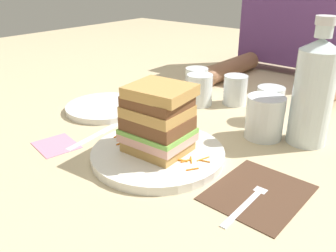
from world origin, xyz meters
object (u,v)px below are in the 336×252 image
Objects in this scene: napkin_dark at (258,192)px; napkin_pink at (56,145)px; juice_glass at (264,119)px; water_bottle at (314,91)px; sandwich at (158,120)px; side_plate at (105,107)px; empty_tumbler_0 at (270,104)px; fork at (252,197)px; main_plate at (158,154)px; empty_tumbler_3 at (235,90)px; empty_tumbler_1 at (199,90)px; knife at (99,133)px; empty_tumbler_2 at (197,81)px.

napkin_pink is (-0.40, -0.11, -0.00)m from napkin_dark.
juice_glass is 0.36× the size of water_bottle.
side_plate is at bearing 159.74° from sandwich.
sandwich is 0.32m from empty_tumbler_0.
empty_tumbler_0 is (-0.12, 0.31, 0.04)m from fork.
napkin_pink is at bearing -164.08° from napkin_dark.
napkin_dark is 1.87× the size of napkin_pink.
fork is 0.41m from napkin_pink.
juice_glass reaches higher than napkin_dark.
napkin_dark is 0.26m from water_bottle.
empty_tumbler_3 is at bearing 96.47° from main_plate.
empty_tumbler_1 is at bearing 138.88° from napkin_dark.
water_bottle reaches higher than knife.
empty_tumbler_1 is 0.40m from napkin_pink.
napkin_pink is at bearing -69.04° from side_plate.
side_plate reaches higher than napkin_pink.
side_plate is at bearing -132.00° from empty_tumbler_3.
sandwich is at bearing 26.51° from napkin_pink.
napkin_pink is at bearing -103.71° from knife.
empty_tumbler_0 is (0.25, 0.31, 0.04)m from knife.
water_bottle is (0.08, 0.04, 0.07)m from juice_glass.
empty_tumbler_1 is (-0.19, -0.02, -0.00)m from empty_tumbler_0.
water_bottle is 0.39m from empty_tumbler_2.
sandwich is 0.36m from empty_tumbler_3.
napkin_pink is (-0.08, -0.39, -0.04)m from empty_tumbler_1.
sandwich is 1.57× the size of empty_tumbler_0.
juice_glass reaches higher than empty_tumbler_2.
empty_tumbler_2 reaches higher than side_plate.
knife is 2.18× the size of juice_glass.
empty_tumbler_0 is (-0.03, 0.09, -0.00)m from juice_glass.
empty_tumbler_2 reaches higher than knife.
fork is at bearing 12.90° from napkin_pink.
empty_tumbler_3 is (0.13, -0.01, 0.00)m from empty_tumbler_2.
water_bottle reaches higher than fork.
empty_tumbler_2 reaches higher than main_plate.
juice_glass is at bearing -42.63° from empty_tumbler_3.
napkin_pink is at bearing -124.11° from empty_tumbler_0.
side_plate is (-0.10, -0.27, -0.03)m from empty_tumbler_2.
juice_glass is at bearing 62.48° from main_plate.
water_bottle is 0.14m from empty_tumbler_0.
empty_tumbler_2 is (-0.00, 0.37, 0.03)m from knife.
empty_tumbler_3 is 0.34m from side_plate.
water_bottle is at bearing -7.59° from empty_tumbler_1.
knife is at bearing -101.74° from empty_tumbler_1.
empty_tumbler_1 is at bearing 78.26° from knife.
water_bottle is 3.28× the size of empty_tumbler_3.
juice_glass is at bearing 45.49° from napkin_pink.
side_plate is (-0.47, 0.11, 0.00)m from fork.
side_plate reaches higher than knife.
empty_tumbler_3 is 0.39× the size of side_plate.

